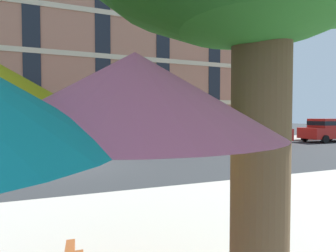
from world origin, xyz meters
TOP-DOWN VIEW (x-y plane):
  - ground_plane at (0.00, 0.00)m, footprint 120.00×120.00m
  - sidewalk_far at (0.00, 6.80)m, footprint 56.00×3.60m
  - apartment_building at (0.00, 14.99)m, footprint 37.46×12.08m
  - sedan_red at (-1.12, 3.70)m, footprint 4.40×1.98m
  - sedan_black at (5.06, 3.70)m, footprint 4.40×1.98m
  - sedan_red_midblock at (12.07, 3.70)m, footprint 4.40×1.98m
  - sedan_red_downstreet at (18.57, 3.70)m, footprint 4.40×1.98m

SIDE VIEW (x-z plane):
  - ground_plane at x=0.00m, z-range 0.00..0.00m
  - sidewalk_far at x=0.00m, z-range 0.00..0.12m
  - sedan_red at x=-1.12m, z-range 0.06..1.84m
  - sedan_black at x=5.06m, z-range 0.06..1.84m
  - sedan_red_midblock at x=12.07m, z-range 0.06..1.84m
  - sedan_red_downstreet at x=18.57m, z-range 0.06..1.84m
  - apartment_building at x=0.00m, z-range 0.00..19.20m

